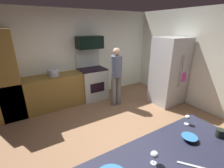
{
  "coord_description": "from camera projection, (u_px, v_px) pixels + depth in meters",
  "views": [
    {
      "loc": [
        -1.57,
        -2.25,
        2.17
      ],
      "look_at": [
        -0.03,
        0.3,
        1.05
      ],
      "focal_mm": 25.23,
      "sensor_mm": 36.0,
      "label": 1
    }
  ],
  "objects": [
    {
      "name": "wine_glass_mid",
      "position": [
        188.0,
        118.0,
        2.11
      ],
      "size": [
        0.07,
        0.07,
        0.14
      ],
      "color": "silver",
      "rests_on": "counter_island"
    },
    {
      "name": "refrigerator",
      "position": [
        169.0,
        72.0,
        4.45
      ],
      "size": [
        0.84,
        0.75,
        1.87
      ],
      "color": "#B8BABD",
      "rests_on": "ground"
    },
    {
      "name": "ground_plane",
      "position": [
        120.0,
        135.0,
        3.33
      ],
      "size": [
        5.2,
        4.8,
        0.02
      ],
      "primitive_type": "cube",
      "color": "#8A6547"
    },
    {
      "name": "mug_coffee",
      "position": [
        220.0,
        133.0,
        1.89
      ],
      "size": [
        0.09,
        0.09,
        0.1
      ],
      "primitive_type": "cylinder",
      "color": "black",
      "rests_on": "counter_island"
    },
    {
      "name": "person_cook",
      "position": [
        116.0,
        74.0,
        4.29
      ],
      "size": [
        0.31,
        0.3,
        1.62
      ],
      "color": "slate",
      "rests_on": "ground"
    },
    {
      "name": "mixing_bowl_prep",
      "position": [
        189.0,
        138.0,
        1.84
      ],
      "size": [
        0.18,
        0.18,
        0.05
      ],
      "primitive_type": "cone",
      "rotation": [
        3.14,
        0.0,
        0.0
      ],
      "color": "#2D71B3",
      "rests_on": "counter_island"
    },
    {
      "name": "stock_pot",
      "position": [
        53.0,
        73.0,
        4.16
      ],
      "size": [
        0.29,
        0.29,
        0.18
      ],
      "primitive_type": "cylinder",
      "color": "#AEB5C4",
      "rests_on": "lower_cabinet_run"
    },
    {
      "name": "lower_cabinet_run",
      "position": [
        53.0,
        92.0,
        4.32
      ],
      "size": [
        2.4,
        0.6,
        0.9
      ],
      "primitive_type": "cube",
      "color": "olive",
      "rests_on": "ground"
    },
    {
      "name": "wall_back",
      "position": [
        78.0,
        56.0,
        4.74
      ],
      "size": [
        5.2,
        0.12,
        2.6
      ],
      "primitive_type": "cube",
      "color": "silver",
      "rests_on": "ground"
    },
    {
      "name": "microwave",
      "position": [
        90.0,
        42.0,
        4.51
      ],
      "size": [
        0.74,
        0.38,
        0.35
      ],
      "primitive_type": "cube",
      "color": "black",
      "rests_on": "oven_range"
    },
    {
      "name": "cabinet_column",
      "position": [
        5.0,
        77.0,
        3.62
      ],
      "size": [
        0.6,
        0.6,
        2.1
      ],
      "primitive_type": "cube",
      "color": "olive",
      "rests_on": "ground"
    },
    {
      "name": "wall_right",
      "position": [
        202.0,
        61.0,
        4.1
      ],
      "size": [
        0.12,
        4.8,
        2.6
      ],
      "primitive_type": "cube",
      "color": "silver",
      "rests_on": "ground"
    },
    {
      "name": "wine_glass_near",
      "position": [
        155.0,
        155.0,
        1.5
      ],
      "size": [
        0.08,
        0.08,
        0.14
      ],
      "color": "silver",
      "rests_on": "counter_island"
    },
    {
      "name": "knife_chef",
      "position": [
        194.0,
        166.0,
        1.5
      ],
      "size": [
        0.21,
        0.25,
        0.01
      ],
      "primitive_type": "cube",
      "rotation": [
        0.0,
        0.0,
        2.26
      ],
      "color": "#B7BABF",
      "rests_on": "counter_island"
    },
    {
      "name": "oven_range",
      "position": [
        93.0,
        82.0,
        4.86
      ],
      "size": [
        0.76,
        0.65,
        1.53
      ],
      "color": "#B4BDB5",
      "rests_on": "ground"
    }
  ]
}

